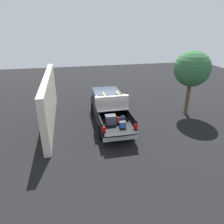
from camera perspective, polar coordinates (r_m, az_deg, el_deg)
ground_plane at (r=13.74m, az=-0.52°, el=-3.23°), size 40.00×40.00×0.00m
pickup_truck at (r=13.66m, az=-0.85°, el=1.11°), size 6.05×2.06×2.23m
building_facade at (r=14.12m, az=-16.93°, el=3.30°), size 8.54×0.36×3.10m
tree_background at (r=15.22m, az=21.30°, el=11.06°), size 2.44×2.44×4.55m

